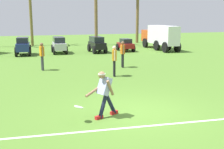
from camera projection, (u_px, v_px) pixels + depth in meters
name	position (u px, v px, depth m)	size (l,w,h in m)	color
ground_plane	(138.00, 113.00, 8.85)	(80.00, 80.00, 0.00)	#507B2B
field_line_paint	(154.00, 125.00, 7.82)	(24.79, 0.10, 0.01)	white
frisbee_thrower	(104.00, 92.00, 8.32)	(1.10, 0.54, 1.42)	#191E38
frisbee_in_flight	(79.00, 107.00, 7.98)	(0.32, 0.33, 0.10)	white
teammate_near_sideline	(114.00, 58.00, 14.11)	(0.27, 0.50, 1.56)	black
teammate_midfield	(42.00, 54.00, 15.73)	(0.26, 0.50, 1.56)	#33333D
teammate_deep	(123.00, 52.00, 16.64)	(0.23, 0.50, 1.56)	black
parked_car_slot_a	(23.00, 46.00, 22.15)	(1.27, 2.39, 1.40)	navy
parked_car_slot_b	(59.00, 45.00, 23.33)	(1.17, 2.41, 1.34)	#B7BABF
parked_car_slot_c	(97.00, 44.00, 23.86)	(1.21, 2.43, 1.34)	black
parked_car_slot_d	(125.00, 45.00, 24.76)	(1.10, 2.21, 1.10)	maroon
box_truck	(160.00, 36.00, 25.87)	(1.43, 5.91, 2.20)	#CC4C19
palm_tree_left_of_centre	(30.00, 3.00, 28.80)	(3.79, 3.32, 7.06)	brown
palm_tree_right_of_centre	(96.00, 7.00, 29.41)	(3.52, 3.46, 6.58)	brown
palm_tree_far_right	(138.00, 9.00, 32.21)	(3.01, 3.31, 6.49)	brown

